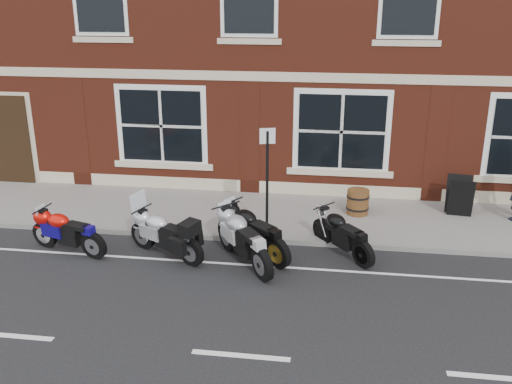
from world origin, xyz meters
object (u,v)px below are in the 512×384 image
moto_sport_red (67,230)px  moto_sport_silver (244,237)px  barrel_planter (358,202)px  a_board_sign (460,196)px  parking_sign (267,174)px  moto_sport_black (253,230)px  moto_touring_silver (165,232)px  moto_naked_black (343,232)px

moto_sport_red → moto_sport_silver: moto_sport_silver is taller
moto_sport_red → barrel_planter: moto_sport_red is taller
moto_sport_red → a_board_sign: bearing=-52.8°
barrel_planter → a_board_sign: bearing=6.7°
parking_sign → moto_sport_black: bearing=-115.3°
moto_touring_silver → moto_naked_black: (3.86, 0.62, -0.04)m
barrel_planter → parking_sign: (-2.16, -1.52, 1.13)m
moto_sport_silver → a_board_sign: bearing=-3.0°
moto_sport_silver → moto_touring_silver: bearing=140.1°
barrel_planter → parking_sign: 2.87m
moto_sport_red → barrel_planter: (6.44, 2.96, -0.08)m
moto_sport_black → barrel_planter: (2.33, 2.51, -0.14)m
moto_sport_red → a_board_sign: size_ratio=1.96×
moto_sport_black → barrel_planter: 3.42m
moto_touring_silver → moto_naked_black: bearing=-52.5°
barrel_planter → moto_touring_silver: bearing=-146.2°
moto_sport_silver → barrel_planter: moto_sport_silver is taller
parking_sign → moto_naked_black: bearing=-36.9°
moto_touring_silver → moto_sport_silver: size_ratio=0.96×
moto_sport_black → moto_sport_silver: moto_sport_silver is taller
moto_naked_black → parking_sign: size_ratio=0.66×
moto_sport_red → barrel_planter: bearing=-48.0°
moto_sport_silver → parking_sign: 1.76m
moto_sport_red → moto_naked_black: 6.10m
moto_sport_silver → moto_naked_black: bearing=-16.4°
a_board_sign → parking_sign: bearing=-151.6°
moto_sport_red → parking_sign: parking_sign is taller
moto_sport_silver → a_board_sign: a_board_sign is taller
moto_sport_silver → moto_naked_black: moto_sport_silver is taller
moto_sport_black → parking_sign: (0.18, 0.99, 0.99)m
moto_touring_silver → moto_sport_black: (1.92, 0.33, 0.03)m
moto_touring_silver → parking_sign: size_ratio=0.76×
moto_sport_black → barrel_planter: moto_sport_black is taller
moto_sport_red → barrel_planter: size_ratio=3.05×
moto_sport_red → parking_sign: size_ratio=0.78×
moto_sport_black → parking_sign: parking_sign is taller
parking_sign → moto_touring_silver: bearing=-163.0°
moto_touring_silver → moto_sport_black: moto_touring_silver is taller
moto_sport_black → parking_sign: 1.41m
moto_touring_silver → parking_sign: 2.67m
moto_sport_black → moto_sport_silver: 0.47m
moto_sport_silver → moto_naked_black: size_ratio=1.18×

